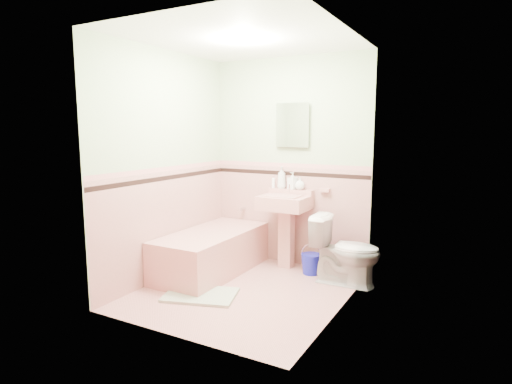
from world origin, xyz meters
The scene contains 32 objects.
floor centered at (0.00, 0.00, 0.00)m, with size 2.20×2.20×0.00m, color tan.
ceiling centered at (0.00, 0.00, 2.50)m, with size 2.20×2.20×0.00m, color white.
wall_back centered at (0.00, 1.10, 1.25)m, with size 2.50×2.50×0.00m, color beige.
wall_front centered at (0.00, -1.10, 1.25)m, with size 2.50×2.50×0.00m, color beige.
wall_left centered at (-1.00, 0.00, 1.25)m, with size 2.50×2.50×0.00m, color beige.
wall_right centered at (1.00, 0.00, 1.25)m, with size 2.50×2.50×0.00m, color beige.
wainscot_back centered at (0.00, 1.09, 0.60)m, with size 2.00×2.00×0.00m, color tan.
wainscot_front centered at (0.00, -1.09, 0.60)m, with size 2.00×2.00×0.00m, color tan.
wainscot_left centered at (-0.99, 0.00, 0.60)m, with size 2.20×2.20×0.00m, color tan.
wainscot_right centered at (0.99, 0.00, 0.60)m, with size 2.20×2.20×0.00m, color tan.
accent_back centered at (0.00, 1.08, 1.12)m, with size 2.00×2.00×0.00m, color black.
accent_front centered at (0.00, -1.08, 1.12)m, with size 2.00×2.00×0.00m, color black.
accent_left centered at (-0.98, 0.00, 1.12)m, with size 2.20×2.20×0.00m, color black.
accent_right centered at (0.98, 0.00, 1.12)m, with size 2.20×2.20×0.00m, color black.
cap_back centered at (0.00, 1.08, 1.22)m, with size 2.00×2.00×0.00m, color tan.
cap_front centered at (0.00, -1.08, 1.22)m, with size 2.00×2.00×0.00m, color tan.
cap_left centered at (-0.98, 0.00, 1.22)m, with size 2.20×2.20×0.00m, color tan.
cap_right centered at (0.98, 0.00, 1.22)m, with size 2.20×2.20×0.00m, color tan.
bathtub centered at (-0.63, 0.33, 0.23)m, with size 0.70×1.50×0.45m, color tan.
tub_faucet centered at (-0.63, 1.05, 0.63)m, with size 0.04×0.04×0.12m, color silver.
sink centered at (0.05, 0.86, 0.44)m, with size 0.56×0.48×0.88m, color tan, non-canonical shape.
sink_faucet centered at (0.05, 1.00, 0.95)m, with size 0.02×0.02×0.10m, color silver.
medicine_cabinet centered at (0.05, 1.07, 1.70)m, with size 0.39×0.04×0.49m, color white.
soap_dish centered at (0.47, 1.06, 0.95)m, with size 0.12×0.07×0.04m, color tan.
soap_bottle_left centered at (-0.08, 1.04, 1.07)m, with size 0.10×0.10×0.26m, color #B2B2B2.
soap_bottle_mid centered at (0.07, 1.04, 1.04)m, with size 0.09×0.10×0.21m, color #B2B2B2.
soap_bottle_right centered at (0.16, 1.04, 1.01)m, with size 0.12×0.12×0.15m, color #B2B2B2.
tube centered at (-0.19, 1.04, 1.00)m, with size 0.04×0.04×0.12m, color white.
toilet centered at (0.85, 0.70, 0.37)m, with size 0.41×0.72×0.74m, color white.
bucket centered at (0.41, 0.82, 0.12)m, with size 0.23×0.23×0.23m, color #151AA5, non-canonical shape.
bath_mat centered at (-0.31, -0.33, 0.01)m, with size 0.70×0.47×0.03m, color gray.
shoe centered at (-0.49, -0.35, 0.06)m, with size 0.16×0.08×0.06m, color #BF1E59.
Camera 1 is at (2.09, -3.58, 1.65)m, focal length 29.56 mm.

